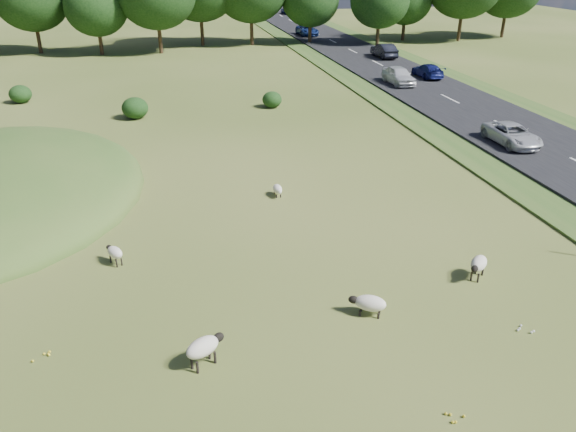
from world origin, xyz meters
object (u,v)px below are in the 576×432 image
at_px(sheep_4, 369,303).
at_px(car_2, 307,30).
at_px(car_0, 384,50).
at_px(sheep_1, 114,252).
at_px(car_1, 288,10).
at_px(sheep_2, 204,347).
at_px(sheep_3, 278,189).
at_px(car_5, 399,75).
at_px(car_3, 428,71).
at_px(car_6, 512,134).
at_px(sheep_5, 478,264).

bearing_deg(sheep_4, car_2, -74.77).
distance_m(sheep_4, car_0, 48.81).
relative_size(sheep_1, car_1, 0.23).
bearing_deg(sheep_2, car_0, 31.22).
bearing_deg(sheep_1, sheep_3, -86.69).
xyz_separation_m(sheep_3, car_5, (15.61, 21.64, 0.65)).
bearing_deg(sheep_3, car_3, 139.03).
bearing_deg(car_2, sheep_3, -106.23).
distance_m(sheep_2, car_5, 39.17).
distance_m(sheep_2, car_0, 52.35).
bearing_deg(car_1, car_6, 87.21).
relative_size(car_1, car_2, 0.88).
bearing_deg(sheep_2, car_6, 6.81).
distance_m(sheep_5, car_1, 92.42).
distance_m(car_2, car_5, 31.99).
height_order(sheep_4, car_6, car_6).
height_order(car_1, car_6, car_1).
bearing_deg(sheep_3, sheep_1, -57.63).
relative_size(sheep_1, sheep_3, 1.04).
height_order(sheep_3, sheep_5, sheep_5).
bearing_deg(car_5, car_6, -90.00).
distance_m(sheep_1, car_3, 39.48).
xyz_separation_m(sheep_5, car_0, (13.77, 43.87, 0.38)).
xyz_separation_m(sheep_2, sheep_5, (10.36, 2.59, -0.05)).
height_order(sheep_3, car_2, car_2).
distance_m(sheep_2, car_1, 97.03).
bearing_deg(car_6, car_5, 90.00).
xyz_separation_m(car_0, car_6, (-3.80, -30.50, -0.14)).
bearing_deg(sheep_5, sheep_4, -28.74).
xyz_separation_m(sheep_4, sheep_5, (4.75, 1.29, 0.15)).
height_order(sheep_4, car_3, car_3).
bearing_deg(sheep_3, sheep_2, -23.43).
xyz_separation_m(sheep_1, car_6, (23.17, 9.23, 0.35)).
xyz_separation_m(sheep_1, car_3, (26.97, 28.84, 0.35)).
height_order(sheep_1, car_3, car_3).
bearing_deg(car_3, sheep_1, 46.92).
height_order(car_5, car_6, car_5).
xyz_separation_m(car_0, car_1, (0.00, 47.52, -0.10)).
bearing_deg(sheep_2, car_5, 27.40).
height_order(sheep_1, sheep_4, sheep_4).
relative_size(sheep_4, sheep_5, 1.15).
relative_size(car_0, car_6, 1.03).
bearing_deg(car_1, sheep_2, 75.60).
relative_size(sheep_4, car_0, 0.29).
relative_size(car_0, car_2, 0.90).
bearing_deg(car_5, sheep_4, -114.59).
bearing_deg(sheep_2, sheep_1, 81.52).
xyz_separation_m(sheep_2, car_6, (20.33, 15.96, 0.19)).
height_order(sheep_5, car_2, car_2).
relative_size(sheep_5, car_0, 0.25).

